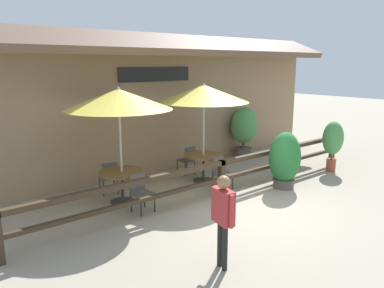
% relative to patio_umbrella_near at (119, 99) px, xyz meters
% --- Properties ---
extents(ground_plane, '(60.00, 60.00, 0.00)m').
position_rel_patio_umbrella_near_xyz_m(ground_plane, '(2.11, -2.31, -2.51)').
color(ground_plane, '#9E937F').
extents(building_facade, '(14.28, 1.49, 4.23)m').
position_rel_patio_umbrella_near_xyz_m(building_facade, '(2.11, 1.79, -0.34)').
color(building_facade, '#997A56').
rests_on(building_facade, ground).
extents(patio_railing, '(10.40, 0.14, 0.95)m').
position_rel_patio_umbrella_near_xyz_m(patio_railing, '(2.11, -1.26, -1.81)').
color(patio_railing, '#3D2D1E').
rests_on(patio_railing, ground).
extents(patio_umbrella_near, '(2.50, 2.50, 2.78)m').
position_rel_patio_umbrella_near_xyz_m(patio_umbrella_near, '(0.00, 0.00, 0.00)').
color(patio_umbrella_near, '#B7B2A8').
rests_on(patio_umbrella_near, ground).
extents(dining_table_near, '(1.09, 1.09, 0.78)m').
position_rel_patio_umbrella_near_xyz_m(dining_table_near, '(0.00, -0.00, -1.88)').
color(dining_table_near, brown).
rests_on(dining_table_near, ground).
extents(chair_near_streetside, '(0.45, 0.45, 0.86)m').
position_rel_patio_umbrella_near_xyz_m(chair_near_streetside, '(0.05, -0.76, -2.02)').
color(chair_near_streetside, '#514C47').
rests_on(chair_near_streetside, ground).
extents(chair_near_wallside, '(0.50, 0.50, 0.86)m').
position_rel_patio_umbrella_near_xyz_m(chair_near_wallside, '(0.04, 0.76, -2.02)').
color(chair_near_wallside, '#514C47').
rests_on(chair_near_wallside, ground).
extents(patio_umbrella_middle, '(2.50, 2.50, 2.78)m').
position_rel_patio_umbrella_near_xyz_m(patio_umbrella_middle, '(2.63, 0.03, 0.00)').
color(patio_umbrella_middle, '#B7B2A8').
rests_on(patio_umbrella_middle, ground).
extents(dining_table_middle, '(1.09, 1.09, 0.78)m').
position_rel_patio_umbrella_near_xyz_m(dining_table_middle, '(2.63, 0.03, -1.88)').
color(dining_table_middle, brown).
rests_on(dining_table_middle, ground).
extents(chair_middle_streetside, '(0.44, 0.44, 0.86)m').
position_rel_patio_umbrella_near_xyz_m(chair_middle_streetside, '(2.55, -0.78, -2.02)').
color(chair_middle_streetside, '#514C47').
rests_on(chair_middle_streetside, ground).
extents(chair_middle_wallside, '(0.43, 0.43, 0.86)m').
position_rel_patio_umbrella_near_xyz_m(chair_middle_wallside, '(2.70, 0.85, -2.02)').
color(chair_middle_wallside, '#514C47').
rests_on(chair_middle_wallside, ground).
extents(potted_plant_corner_fern, '(0.68, 0.61, 1.58)m').
position_rel_patio_umbrella_near_xyz_m(potted_plant_corner_fern, '(6.41, -1.73, -1.52)').
color(potted_plant_corner_fern, '#9E4C33').
rests_on(potted_plant_corner_fern, ground).
extents(potted_plant_tall_tropical, '(0.90, 0.81, 1.54)m').
position_rel_patio_umbrella_near_xyz_m(potted_plant_tall_tropical, '(3.94, -1.80, -1.72)').
color(potted_plant_tall_tropical, '#564C47').
rests_on(potted_plant_tall_tropical, ground).
extents(potted_plant_entrance_palm, '(0.99, 0.89, 1.80)m').
position_rel_patio_umbrella_near_xyz_m(potted_plant_entrance_palm, '(5.59, 1.24, -1.45)').
color(potted_plant_entrance_palm, '#564C47').
rests_on(potted_plant_entrance_palm, ground).
extents(pedestrian, '(0.28, 0.55, 1.59)m').
position_rel_patio_umbrella_near_xyz_m(pedestrian, '(-0.21, -3.71, -1.48)').
color(pedestrian, black).
rests_on(pedestrian, ground).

